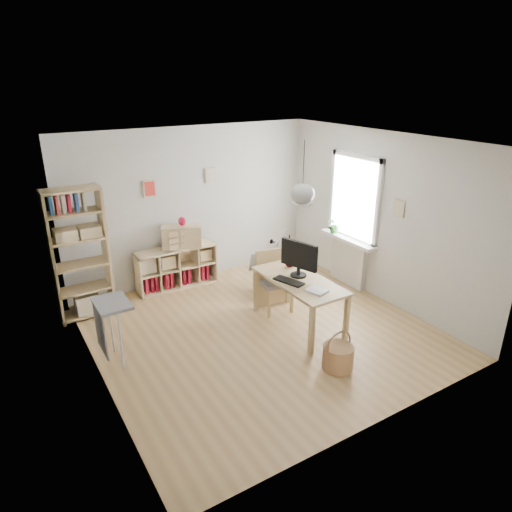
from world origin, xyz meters
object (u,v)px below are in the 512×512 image
cube_shelf (175,270)px  chair (273,277)px  tall_bookshelf (78,249)px  storage_chest (272,280)px  monitor (299,257)px  drawer_chest (182,236)px  desk (299,285)px

cube_shelf → chair: (1.01, -1.58, 0.24)m
tall_bookshelf → storage_chest: (2.90, -0.79, -0.88)m
storage_chest → monitor: monitor is taller
cube_shelf → storage_chest: cube_shelf is taller
drawer_chest → storage_chest: bearing=-18.4°
chair → tall_bookshelf: bearing=160.4°
chair → storage_chest: 0.68m
cube_shelf → drawer_chest: drawer_chest is taller
cube_shelf → chair: 1.89m
cube_shelf → drawer_chest: 0.63m
tall_bookshelf → drawer_chest: 1.74m
tall_bookshelf → chair: tall_bookshelf is taller
desk → chair: 0.67m
tall_bookshelf → chair: size_ratio=2.12×
cube_shelf → monitor: (1.09, -2.12, 0.74)m
cube_shelf → tall_bookshelf: tall_bookshelf is taller
cube_shelf → monitor: 2.50m
storage_chest → cube_shelf: bearing=155.9°
tall_bookshelf → storage_chest: 3.13m
tall_bookshelf → storage_chest: size_ratio=2.47×
cube_shelf → storage_chest: bearing=-38.9°
chair → storage_chest: bearing=64.6°
chair → monitor: 0.75m
tall_bookshelf → chair: (2.58, -1.29, -0.55)m
cube_shelf → chair: chair is taller
tall_bookshelf → chair: bearing=-26.7°
desk → cube_shelf: bearing=114.6°
monitor → storage_chest: bearing=58.5°
desk → tall_bookshelf: tall_bookshelf is taller
desk → drawer_chest: bearing=111.8°
desk → chair: chair is taller
desk → tall_bookshelf: size_ratio=0.75×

